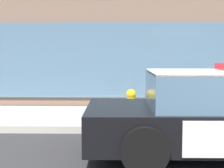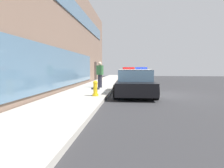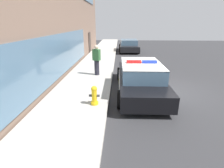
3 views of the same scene
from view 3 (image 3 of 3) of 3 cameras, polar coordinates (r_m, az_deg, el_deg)
name	(u,v)px [view 3 (image 3 of 3)]	position (r m, az deg, el deg)	size (l,w,h in m)	color
ground	(164,90)	(8.57, 17.05, -1.79)	(48.00, 48.00, 0.00)	#303033
sidewalk	(84,87)	(8.44, -9.40, -0.94)	(48.00, 2.64, 0.15)	#B2ADA3
police_cruiser	(140,77)	(7.86, 9.36, 2.17)	(5.14, 2.13, 1.49)	black
fire_hydrant	(94,95)	(6.33, -5.91, -3.82)	(0.34, 0.39, 0.73)	gold
car_down_street	(129,46)	(19.26, 5.61, 12.60)	(4.39, 2.15, 1.29)	black
pedestrian_on_sidewalk	(97,60)	(9.86, -5.16, 7.95)	(0.39, 0.47, 1.71)	#23232D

